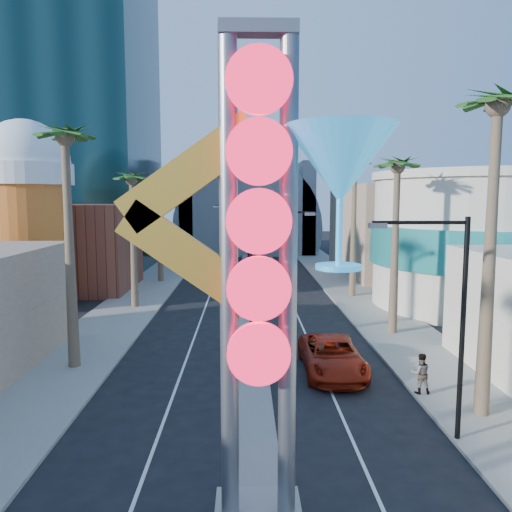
{
  "coord_description": "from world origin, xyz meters",
  "views": [
    {
      "loc": [
        -0.3,
        -8.67,
        8.63
      ],
      "look_at": [
        0.34,
        21.76,
        5.06
      ],
      "focal_mm": 35.0,
      "sensor_mm": 36.0,
      "label": 1
    }
  ],
  "objects": [
    {
      "name": "pedestrian_b",
      "position": [
        7.3,
        12.11,
        1.04
      ],
      "size": [
        0.9,
        0.72,
        1.77
      ],
      "primitive_type": "imported",
      "rotation": [
        0.0,
        0.0,
        3.09
      ],
      "color": "gray",
      "rests_on": "sidewalk_east"
    },
    {
      "name": "median",
      "position": [
        0.0,
        38.0,
        0.07
      ],
      "size": [
        1.6,
        84.0,
        0.15
      ],
      "primitive_type": "cube",
      "color": "gray",
      "rests_on": "ground"
    },
    {
      "name": "streetlight_2",
      "position": [
        6.72,
        8.0,
        4.83
      ],
      "size": [
        3.45,
        0.25,
        8.0
      ],
      "color": "black",
      "rests_on": "ground"
    },
    {
      "name": "palm_5",
      "position": [
        9.0,
        10.0,
        11.27
      ],
      "size": [
        2.4,
        2.4,
        13.2
      ],
      "color": "brown",
      "rests_on": "ground"
    },
    {
      "name": "brick_filler_west",
      "position": [
        -16.0,
        38.0,
        4.0
      ],
      "size": [
        10.0,
        10.0,
        8.0
      ],
      "primitive_type": "cube",
      "color": "brown",
      "rests_on": "ground"
    },
    {
      "name": "pedestrian_a",
      "position": [
        11.38,
        13.6,
        1.11
      ],
      "size": [
        0.72,
        0.49,
        1.92
      ],
      "primitive_type": "imported",
      "rotation": [
        0.0,
        0.0,
        3.09
      ],
      "color": "gray",
      "rests_on": "sidewalk_east"
    },
    {
      "name": "palm_1",
      "position": [
        -9.0,
        16.0,
        10.82
      ],
      "size": [
        2.4,
        2.4,
        12.7
      ],
      "color": "brown",
      "rests_on": "ground"
    },
    {
      "name": "hotel_tower",
      "position": [
        -22.0,
        52.0,
        25.0
      ],
      "size": [
        20.0,
        20.0,
        50.0
      ],
      "primitive_type": "cube",
      "color": "black",
      "rests_on": "ground"
    },
    {
      "name": "neon_sign",
      "position": [
        0.82,
        2.96,
        7.31
      ],
      "size": [
        6.53,
        2.6,
        12.55
      ],
      "color": "gray",
      "rests_on": "ground"
    },
    {
      "name": "palm_2",
      "position": [
        -9.0,
        30.0,
        9.48
      ],
      "size": [
        2.4,
        2.4,
        11.2
      ],
      "color": "brown",
      "rests_on": "ground"
    },
    {
      "name": "red_pickup",
      "position": [
        3.96,
        15.13,
        0.86
      ],
      "size": [
        2.85,
        6.17,
        1.71
      ],
      "primitive_type": "imported",
      "rotation": [
        0.0,
        0.0,
        -0.0
      ],
      "color": "maroon",
      "rests_on": "ground"
    },
    {
      "name": "streetlight_0",
      "position": [
        0.55,
        20.0,
        4.88
      ],
      "size": [
        3.79,
        0.25,
        8.0
      ],
      "color": "black",
      "rests_on": "ground"
    },
    {
      "name": "palm_3",
      "position": [
        -9.0,
        42.0,
        9.48
      ],
      "size": [
        2.4,
        2.4,
        11.2
      ],
      "color": "brown",
      "rests_on": "ground"
    },
    {
      "name": "turquoise_building",
      "position": [
        18.0,
        30.0,
        5.25
      ],
      "size": [
        16.6,
        16.6,
        10.6
      ],
      "color": "beige",
      "rests_on": "ground"
    },
    {
      "name": "canopy",
      "position": [
        0.0,
        72.0,
        4.31
      ],
      "size": [
        22.0,
        16.0,
        22.0
      ],
      "color": "slate",
      "rests_on": "ground"
    },
    {
      "name": "palm_7",
      "position": [
        9.0,
        34.0,
        10.82
      ],
      "size": [
        2.4,
        2.4,
        12.7
      ],
      "color": "brown",
      "rests_on": "ground"
    },
    {
      "name": "streetlight_1",
      "position": [
        -0.55,
        44.0,
        4.88
      ],
      "size": [
        3.79,
        0.25,
        8.0
      ],
      "color": "black",
      "rests_on": "ground"
    },
    {
      "name": "sidewalk_west",
      "position": [
        -9.5,
        35.0,
        0.07
      ],
      "size": [
        5.0,
        100.0,
        0.15
      ],
      "primitive_type": "cube",
      "color": "gray",
      "rests_on": "ground"
    },
    {
      "name": "beer_mug",
      "position": [
        -17.0,
        30.0,
        7.84
      ],
      "size": [
        7.0,
        7.0,
        14.5
      ],
      "color": "orange",
      "rests_on": "ground"
    },
    {
      "name": "filler_east",
      "position": [
        16.0,
        48.0,
        5.0
      ],
      "size": [
        10.0,
        20.0,
        10.0
      ],
      "primitive_type": "cube",
      "color": "#A07D67",
      "rests_on": "ground"
    },
    {
      "name": "palm_6",
      "position": [
        9.0,
        22.0,
        9.93
      ],
      "size": [
        2.4,
        2.4,
        11.7
      ],
      "color": "brown",
      "rests_on": "ground"
    },
    {
      "name": "sidewalk_east",
      "position": [
        9.5,
        35.0,
        0.07
      ],
      "size": [
        5.0,
        100.0,
        0.15
      ],
      "primitive_type": "cube",
      "color": "gray",
      "rests_on": "ground"
    }
  ]
}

